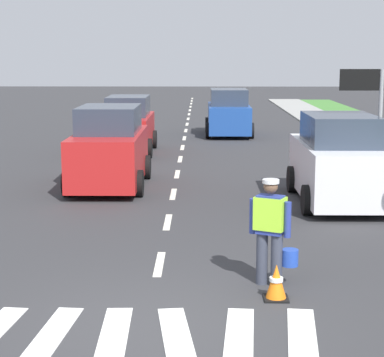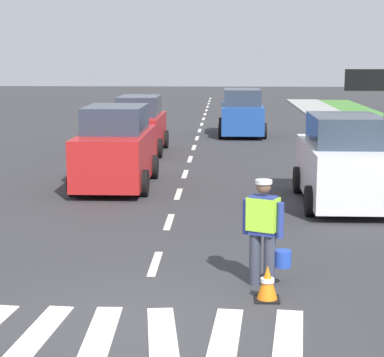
{
  "view_description": "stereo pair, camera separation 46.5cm",
  "coord_description": "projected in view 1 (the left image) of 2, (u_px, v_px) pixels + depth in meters",
  "views": [
    {
      "loc": [
        0.7,
        -8.66,
        3.54
      ],
      "look_at": [
        0.53,
        4.88,
        1.1
      ],
      "focal_mm": 64.7,
      "sensor_mm": 36.0,
      "label": 1
    },
    {
      "loc": [
        1.17,
        -8.65,
        3.54
      ],
      "look_at": [
        0.53,
        4.88,
        1.1
      ],
      "focal_mm": 64.7,
      "sensor_mm": 36.0,
      "label": 2
    }
  ],
  "objects": [
    {
      "name": "car_parked_curbside",
      "position": [
        338.0,
        162.0,
        16.54
      ],
      "size": [
        2.04,
        4.22,
        2.14
      ],
      "color": "silver",
      "rests_on": "ground"
    },
    {
      "name": "car_outgoing_far",
      "position": [
        229.0,
        114.0,
        30.49
      ],
      "size": [
        2.04,
        4.06,
        2.04
      ],
      "color": "#1E4799",
      "rests_on": "ground"
    },
    {
      "name": "lane_direction_sign",
      "position": [
        370.0,
        103.0,
        16.24
      ],
      "size": [
        1.16,
        0.11,
        3.2
      ],
      "color": "gray",
      "rests_on": "ground"
    },
    {
      "name": "traffic_cone_near",
      "position": [
        276.0,
        282.0,
        10.08
      ],
      "size": [
        0.36,
        0.36,
        0.53
      ],
      "color": "black",
      "rests_on": "ground"
    },
    {
      "name": "crosswalk_stripes",
      "position": [
        145.0,
        335.0,
        8.81
      ],
      "size": [
        4.56,
        1.93,
        0.01
      ],
      "color": "white",
      "rests_on": "ground"
    },
    {
      "name": "car_oncoming_second",
      "position": [
        128.0,
        127.0,
        25.05
      ],
      "size": [
        1.88,
        4.13,
        2.05
      ],
      "color": "red",
      "rests_on": "ground"
    },
    {
      "name": "car_oncoming_lead",
      "position": [
        109.0,
        150.0,
        18.55
      ],
      "size": [
        2.01,
        4.14,
        2.18
      ],
      "color": "red",
      "rests_on": "ground"
    },
    {
      "name": "road_worker",
      "position": [
        272.0,
        227.0,
        10.6
      ],
      "size": [
        0.75,
        0.45,
        1.67
      ],
      "color": "#383D4C",
      "rests_on": "ground"
    },
    {
      "name": "ground_plane",
      "position": [
        184.0,
        137.0,
        29.83
      ],
      "size": [
        96.0,
        96.0,
        0.0
      ],
      "primitive_type": "plane",
      "color": "#333335"
    },
    {
      "name": "lane_center_line",
      "position": [
        186.0,
        127.0,
        33.96
      ],
      "size": [
        0.14,
        46.4,
        0.01
      ],
      "color": "silver",
      "rests_on": "ground"
    }
  ]
}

